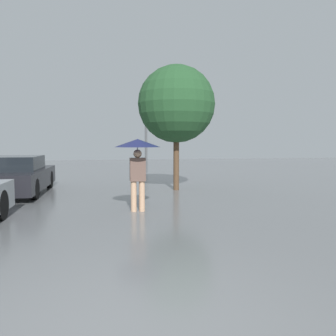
% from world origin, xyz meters
% --- Properties ---
extents(pedestrian, '(1.14, 1.14, 1.82)m').
position_xyz_m(pedestrian, '(0.54, 5.32, 1.50)').
color(pedestrian, tan).
rests_on(pedestrian, ground_plane).
extents(parked_car_farthest, '(1.77, 4.26, 1.28)m').
position_xyz_m(parked_car_farthest, '(-3.19, 8.87, 0.60)').
color(parked_car_farthest, black).
rests_on(parked_car_farthest, ground_plane).
extents(tree, '(2.76, 2.76, 4.48)m').
position_xyz_m(tree, '(2.25, 8.79, 3.09)').
color(tree, brown).
rests_on(tree, ground_plane).
extents(street_lamp, '(0.31, 0.31, 4.95)m').
position_xyz_m(street_lamp, '(1.93, 15.44, 2.98)').
color(street_lamp, '#515456').
rests_on(street_lamp, ground_plane).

